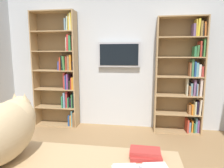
{
  "coord_description": "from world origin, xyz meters",
  "views": [
    {
      "loc": [
        -0.5,
        1.56,
        1.44
      ],
      "look_at": [
        -0.11,
        -1.01,
        1.03
      ],
      "focal_mm": 31.12,
      "sensor_mm": 36.0,
      "label": 1
    }
  ],
  "objects_px": {
    "bookshelf_right": "(61,72)",
    "desk_book_stack": "(145,154)",
    "cat": "(7,128)",
    "bookshelf_left": "(185,77)",
    "wall_mounted_tv": "(119,55)"
  },
  "relations": [
    {
      "from": "bookshelf_right",
      "to": "wall_mounted_tv",
      "type": "xyz_separation_m",
      "value": [
        -1.14,
        -0.08,
        0.33
      ]
    },
    {
      "from": "bookshelf_left",
      "to": "wall_mounted_tv",
      "type": "xyz_separation_m",
      "value": [
        1.2,
        -0.09,
        0.39
      ]
    },
    {
      "from": "bookshelf_right",
      "to": "cat",
      "type": "bearing_deg",
      "value": 105.83
    },
    {
      "from": "wall_mounted_tv",
      "to": "desk_book_stack",
      "type": "xyz_separation_m",
      "value": [
        -0.46,
        2.51,
        -0.63
      ]
    },
    {
      "from": "bookshelf_right",
      "to": "desk_book_stack",
      "type": "distance_m",
      "value": 2.92
    },
    {
      "from": "bookshelf_right",
      "to": "desk_book_stack",
      "type": "bearing_deg",
      "value": 123.36
    },
    {
      "from": "bookshelf_right",
      "to": "cat",
      "type": "height_order",
      "value": "bookshelf_right"
    },
    {
      "from": "bookshelf_left",
      "to": "bookshelf_right",
      "type": "relative_size",
      "value": 0.93
    },
    {
      "from": "bookshelf_right",
      "to": "cat",
      "type": "xyz_separation_m",
      "value": [
        -0.72,
        2.56,
        -0.12
      ]
    },
    {
      "from": "cat",
      "to": "bookshelf_right",
      "type": "bearing_deg",
      "value": -74.17
    },
    {
      "from": "cat",
      "to": "desk_book_stack",
      "type": "bearing_deg",
      "value": -171.93
    },
    {
      "from": "cat",
      "to": "wall_mounted_tv",
      "type": "bearing_deg",
      "value": -98.87
    },
    {
      "from": "cat",
      "to": "desk_book_stack",
      "type": "height_order",
      "value": "cat"
    },
    {
      "from": "bookshelf_left",
      "to": "cat",
      "type": "relative_size",
      "value": 3.08
    },
    {
      "from": "bookshelf_right",
      "to": "cat",
      "type": "distance_m",
      "value": 2.66
    }
  ]
}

